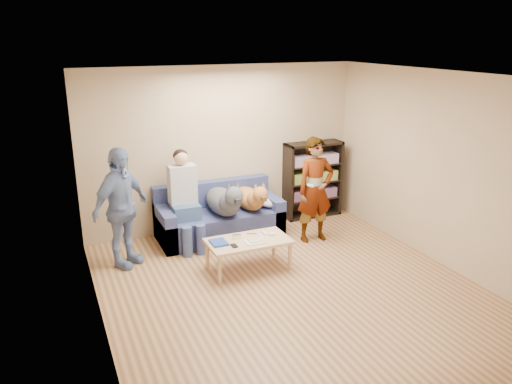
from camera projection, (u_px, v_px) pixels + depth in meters
name	position (u px, v px, depth m)	size (l,w,h in m)	color
ground	(295.00, 292.00, 6.14)	(5.00, 5.00, 0.00)	brown
ceiling	(301.00, 77.00, 5.36)	(5.00, 5.00, 0.00)	white
wall_back	(223.00, 148.00, 7.93)	(4.50, 4.50, 0.00)	tan
wall_front	(462.00, 289.00, 3.56)	(4.50, 4.50, 0.00)	tan
wall_left	(95.00, 220.00, 4.89)	(5.00, 5.00, 0.00)	tan
wall_right	(448.00, 171.00, 6.61)	(5.00, 5.00, 0.00)	tan
blanket	(272.00, 202.00, 7.90)	(0.41, 0.35, 0.14)	#B8B8BD
person_standing_right	(315.00, 190.00, 7.49)	(0.58, 0.38, 1.60)	gray
person_standing_left	(121.00, 208.00, 6.64)	(0.97, 0.40, 1.65)	#7B8DC5
held_controller	(311.00, 186.00, 7.19)	(0.04, 0.11, 0.03)	silver
notebook_blue	(219.00, 242.00, 6.53)	(0.20, 0.26, 0.03)	#1C399B
papers	(255.00, 241.00, 6.57)	(0.26, 0.20, 0.01)	white
magazine	(256.00, 240.00, 6.60)	(0.22, 0.17, 0.01)	#B8B793
camera_silver	(237.00, 236.00, 6.69)	(0.11, 0.06, 0.05)	silver
controller_a	(264.00, 233.00, 6.83)	(0.04, 0.13, 0.03)	white
controller_b	(272.00, 234.00, 6.79)	(0.09, 0.06, 0.03)	silver
headphone_cup_a	(263.00, 237.00, 6.70)	(0.07, 0.07, 0.02)	silver
headphone_cup_b	(260.00, 235.00, 6.77)	(0.07, 0.07, 0.02)	silver
pen_orange	(252.00, 244.00, 6.49)	(0.01, 0.01, 0.14)	#F2A222
pen_black	(251.00, 234.00, 6.84)	(0.01, 0.01, 0.14)	black
wallet	(234.00, 246.00, 6.44)	(0.07, 0.12, 0.01)	black
sofa	(219.00, 219.00, 7.79)	(1.90, 0.85, 0.82)	#515B93
person_seated	(185.00, 196.00, 7.32)	(0.40, 0.73, 1.47)	#3B5381
dog_gray	(225.00, 201.00, 7.48)	(0.43, 1.26, 0.63)	#4B4C55
dog_tan	(251.00, 198.00, 7.72)	(0.37, 1.15, 0.54)	#AF7135
coffee_table	(248.00, 243.00, 6.66)	(1.10, 0.60, 0.42)	#D7B384
bookshelf	(312.00, 178.00, 8.56)	(1.00, 0.34, 1.30)	black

